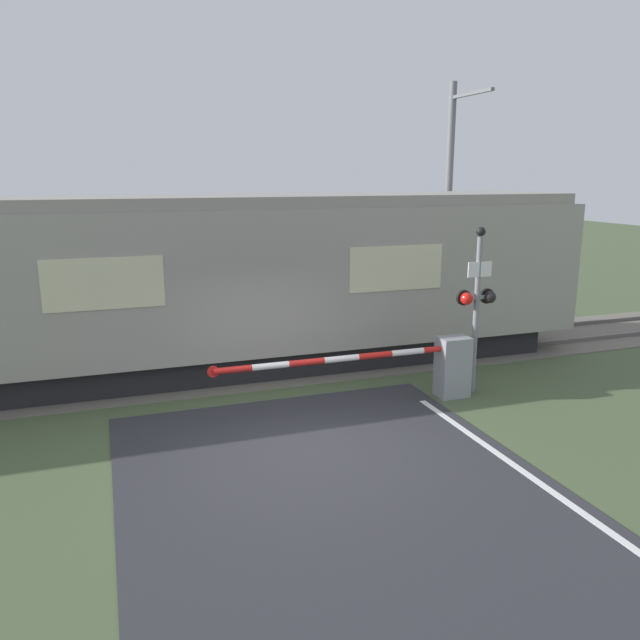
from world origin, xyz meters
name	(u,v)px	position (x,y,z in m)	size (l,w,h in m)	color
ground_plane	(303,442)	(0.00, 0.00, 0.00)	(80.00, 80.00, 0.00)	#475638
track_bed	(246,367)	(0.00, 4.23, 0.02)	(36.00, 3.20, 0.13)	#666056
train	(105,290)	(-2.86, 4.22, 1.94)	(21.21, 2.82, 3.80)	black
crossing_barrier	(437,365)	(3.04, 1.12, 0.66)	(5.02, 0.44, 1.18)	gray
signal_post	(477,300)	(3.94, 1.24, 1.85)	(0.82, 0.26, 3.26)	gray
catenary_pole	(449,204)	(6.13, 6.15, 3.44)	(0.20, 1.90, 6.58)	slate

